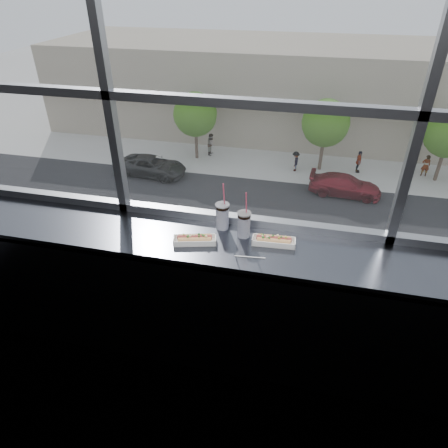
% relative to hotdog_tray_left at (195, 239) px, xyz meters
% --- Properties ---
extents(wall_back_lower, '(6.00, 0.00, 6.00)m').
position_rel_hotdog_tray_left_xyz_m(wall_back_lower, '(0.32, 0.33, -0.58)').
color(wall_back_lower, black).
rests_on(wall_back_lower, ground).
extents(window_glass, '(6.00, 0.00, 6.00)m').
position_rel_hotdog_tray_left_xyz_m(window_glass, '(0.32, 0.35, 1.17)').
color(window_glass, silver).
rests_on(window_glass, ground).
extents(window_mullions, '(6.00, 0.08, 2.40)m').
position_rel_hotdog_tray_left_xyz_m(window_mullions, '(0.32, 0.33, 1.17)').
color(window_mullions, gray).
rests_on(window_mullions, ground).
extents(counter, '(6.00, 0.55, 0.06)m').
position_rel_hotdog_tray_left_xyz_m(counter, '(0.32, 0.06, -0.06)').
color(counter, '#4C4F58').
rests_on(counter, ground).
extents(counter_fascia, '(6.00, 0.04, 1.04)m').
position_rel_hotdog_tray_left_xyz_m(counter_fascia, '(0.32, -0.20, -0.58)').
color(counter_fascia, '#4C4F58').
rests_on(counter_fascia, ground).
extents(hotdog_tray_left, '(0.31, 0.17, 0.07)m').
position_rel_hotdog_tray_left_xyz_m(hotdog_tray_left, '(0.00, 0.00, 0.00)').
color(hotdog_tray_left, white).
rests_on(hotdog_tray_left, counter).
extents(hotdog_tray_right, '(0.30, 0.12, 0.07)m').
position_rel_hotdog_tray_left_xyz_m(hotdog_tray_right, '(0.54, 0.11, 0.00)').
color(hotdog_tray_right, white).
rests_on(hotdog_tray_right, counter).
extents(soda_cup_left, '(0.10, 0.10, 0.38)m').
position_rel_hotdog_tray_left_xyz_m(soda_cup_left, '(0.14, 0.23, 0.08)').
color(soda_cup_left, white).
rests_on(soda_cup_left, counter).
extents(soda_cup_right, '(0.10, 0.10, 0.36)m').
position_rel_hotdog_tray_left_xyz_m(soda_cup_right, '(0.32, 0.16, 0.08)').
color(soda_cup_right, white).
rests_on(soda_cup_right, counter).
extents(loose_straw, '(0.21, 0.03, 0.01)m').
position_rel_hotdog_tray_left_xyz_m(loose_straw, '(0.40, -0.08, -0.03)').
color(loose_straw, white).
rests_on(loose_straw, counter).
extents(wrapper, '(0.09, 0.06, 0.02)m').
position_rel_hotdog_tray_left_xyz_m(wrapper, '(-0.11, 0.04, -0.02)').
color(wrapper, silver).
rests_on(wrapper, counter).
extents(plaza_ground, '(120.00, 120.00, 0.00)m').
position_rel_hotdog_tray_left_xyz_m(plaza_ground, '(0.32, 43.83, -12.13)').
color(plaza_ground, '#ACABA7').
rests_on(plaza_ground, ground).
extents(plaza_near, '(50.00, 14.00, 0.04)m').
position_rel_hotdog_tray_left_xyz_m(plaza_near, '(0.32, 7.33, -12.11)').
color(plaza_near, '#ACABA7').
rests_on(plaza_near, plaza_ground).
extents(street_asphalt, '(80.00, 10.00, 0.06)m').
position_rel_hotdog_tray_left_xyz_m(street_asphalt, '(0.32, 20.33, -12.10)').
color(street_asphalt, black).
rests_on(street_asphalt, plaza_ground).
extents(far_sidewalk, '(80.00, 6.00, 0.04)m').
position_rel_hotdog_tray_left_xyz_m(far_sidewalk, '(0.32, 28.33, -12.11)').
color(far_sidewalk, '#ACABA7').
rests_on(far_sidewalk, plaza_ground).
extents(far_building, '(50.00, 14.00, 8.00)m').
position_rel_hotdog_tray_left_xyz_m(far_building, '(0.32, 38.33, -8.13)').
color(far_building, gray).
rests_on(far_building, plaza_ground).
extents(car_near_b, '(3.06, 6.84, 2.25)m').
position_rel_hotdog_tray_left_xyz_m(car_near_b, '(-6.92, 16.33, -10.95)').
color(car_near_b, '#373737').
rests_on(car_near_b, street_asphalt).
extents(car_far_b, '(2.82, 5.95, 1.93)m').
position_rel_hotdog_tray_left_xyz_m(car_far_b, '(3.40, 24.33, -11.10)').
color(car_far_b, maroon).
rests_on(car_far_b, street_asphalt).
extents(car_near_c, '(3.08, 6.33, 2.04)m').
position_rel_hotdog_tray_left_xyz_m(car_near_c, '(-1.10, 16.33, -11.05)').
color(car_near_c, '#591C18').
rests_on(car_near_c, street_asphalt).
extents(car_near_a, '(3.33, 6.90, 2.23)m').
position_rel_hotdog_tray_left_xyz_m(car_near_a, '(-15.21, 16.33, -10.95)').
color(car_near_a, silver).
rests_on(car_near_a, street_asphalt).
extents(car_far_a, '(3.01, 6.09, 1.96)m').
position_rel_hotdog_tray_left_xyz_m(car_far_a, '(-11.12, 24.33, -11.09)').
color(car_far_a, black).
rests_on(car_far_a, street_asphalt).
extents(pedestrian_a, '(0.74, 0.99, 2.23)m').
position_rel_hotdog_tray_left_xyz_m(pedestrian_a, '(-7.67, 29.37, -10.98)').
color(pedestrian_a, '#66605B').
rests_on(pedestrian_a, far_sidewalk).
extents(pedestrian_b, '(0.64, 0.85, 1.92)m').
position_rel_hotdog_tray_left_xyz_m(pedestrian_b, '(-0.34, 27.62, -11.13)').
color(pedestrian_b, '#66605B').
rests_on(pedestrian_b, far_sidewalk).
extents(pedestrian_c, '(0.71, 0.94, 2.12)m').
position_rel_hotdog_tray_left_xyz_m(pedestrian_c, '(4.51, 28.45, -11.03)').
color(pedestrian_c, '#66605B').
rests_on(pedestrian_c, far_sidewalk).
extents(pedestrian_d, '(0.92, 0.69, 2.06)m').
position_rel_hotdog_tray_left_xyz_m(pedestrian_d, '(9.53, 28.95, -11.06)').
color(pedestrian_d, '#66605B').
rests_on(pedestrian_d, far_sidewalk).
extents(tree_left, '(3.57, 3.57, 5.57)m').
position_rel_hotdog_tray_left_xyz_m(tree_left, '(-8.70, 28.33, -8.35)').
color(tree_left, '#47382B').
rests_on(tree_left, far_sidewalk).
extents(tree_center, '(3.62, 3.62, 5.66)m').
position_rel_hotdog_tray_left_xyz_m(tree_center, '(1.58, 28.33, -8.29)').
color(tree_center, '#47382B').
rests_on(tree_center, far_sidewalk).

